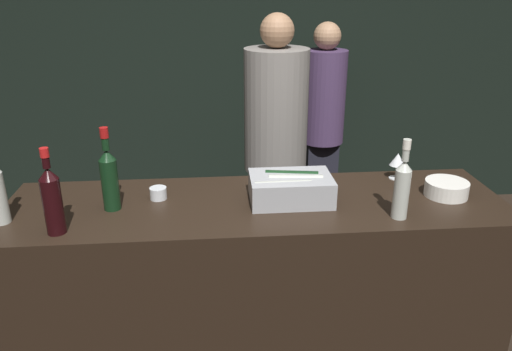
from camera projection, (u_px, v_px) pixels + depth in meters
The scene contains 11 objects.
wall_back_chalkboard at pixel (233, 57), 4.34m from camera, with size 6.40×0.06×2.80m.
bar_counter at pixel (257, 298), 2.52m from camera, with size 2.32×0.67×1.07m.
ice_bin_with_bottles at pixel (291, 187), 2.31m from camera, with size 0.38×0.25×0.13m.
bowl_white at pixel (447, 188), 2.38m from camera, with size 0.20×0.20×0.07m.
wine_glass at pixel (398, 160), 2.56m from camera, with size 0.08×0.08×0.14m.
candle_votive at pixel (158, 193), 2.35m from camera, with size 0.08×0.08×0.06m.
red_wine_bottle_tall at pixel (52, 198), 1.99m from camera, with size 0.08×0.08×0.37m.
white_wine_bottle at pixel (402, 186), 2.12m from camera, with size 0.07×0.07×0.36m.
red_wine_bottle_burgundy at pixel (109, 176), 2.20m from camera, with size 0.08×0.08×0.38m.
person_in_hoodie at pixel (275, 144), 3.26m from camera, with size 0.41×0.41×1.85m.
person_blond_tee at pixel (323, 120), 4.01m from camera, with size 0.34×0.34×1.74m.
Camera 1 is at (-0.19, -1.77, 2.04)m, focal length 35.00 mm.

